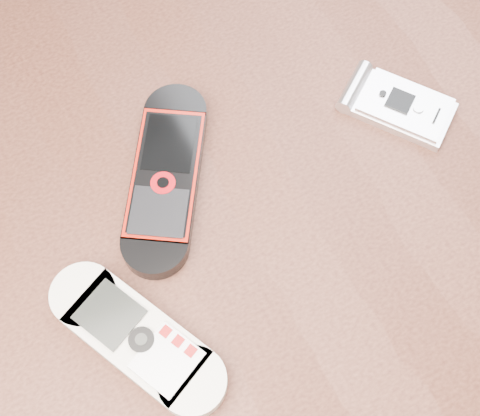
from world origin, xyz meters
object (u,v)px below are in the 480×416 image
nokia_white (137,338)px  nokia_black_red (166,176)px  table (235,262)px  motorola_razr (401,106)px

nokia_white → nokia_black_red: bearing=30.8°
nokia_white → nokia_black_red: (0.07, 0.11, -0.00)m
table → motorola_razr: bearing=7.5°
table → nokia_white: (-0.11, -0.06, 0.11)m
nokia_white → motorola_razr: 0.29m
table → nokia_black_red: bearing=122.9°
nokia_white → nokia_black_red: size_ratio=0.89×
nokia_white → motorola_razr: (0.28, 0.08, -0.00)m
table → motorola_razr: 0.20m
motorola_razr → nokia_white: bearing=160.5°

